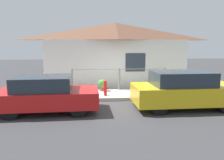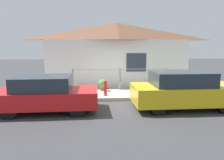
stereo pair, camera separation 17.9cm
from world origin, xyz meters
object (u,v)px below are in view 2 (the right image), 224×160
(fire_hydrant, at_px, (105,88))
(potted_plant_corner, at_px, (161,84))
(potted_plant_by_fence, at_px, (53,85))
(car_right, at_px, (184,90))
(potted_plant_near_hydrant, at_px, (103,84))
(car_left, at_px, (46,94))

(fire_hydrant, xyz_separation_m, potted_plant_corner, (2.87, 0.95, -0.02))
(fire_hydrant, bearing_deg, potted_plant_by_fence, 158.96)
(car_right, xyz_separation_m, potted_plant_near_hydrant, (-3.03, 2.86, -0.23))
(potted_plant_by_fence, bearing_deg, fire_hydrant, -21.04)
(car_right, bearing_deg, potted_plant_by_fence, 153.06)
(potted_plant_by_fence, bearing_deg, car_left, -84.53)
(potted_plant_near_hydrant, xyz_separation_m, potted_plant_corner, (2.96, -0.15, 0.02))
(car_left, distance_m, car_right, 5.21)
(car_right, distance_m, fire_hydrant, 3.44)
(potted_plant_near_hydrant, distance_m, potted_plant_by_fence, 2.45)
(car_left, xyz_separation_m, potted_plant_by_fence, (-0.26, 2.74, -0.16))
(car_right, xyz_separation_m, potted_plant_corner, (-0.07, 2.71, -0.21))
(car_left, height_order, fire_hydrant, car_left)
(car_left, height_order, potted_plant_corner, car_left)
(car_right, relative_size, potted_plant_by_fence, 6.44)
(fire_hydrant, height_order, potted_plant_near_hydrant, fire_hydrant)
(potted_plant_corner, bearing_deg, potted_plant_by_fence, 179.74)
(car_right, relative_size, fire_hydrant, 5.60)
(potted_plant_by_fence, height_order, potted_plant_corner, potted_plant_corner)
(car_left, distance_m, potted_plant_corner, 5.82)
(car_right, bearing_deg, potted_plant_near_hydrant, 136.26)
(potted_plant_near_hydrant, bearing_deg, car_left, -127.34)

